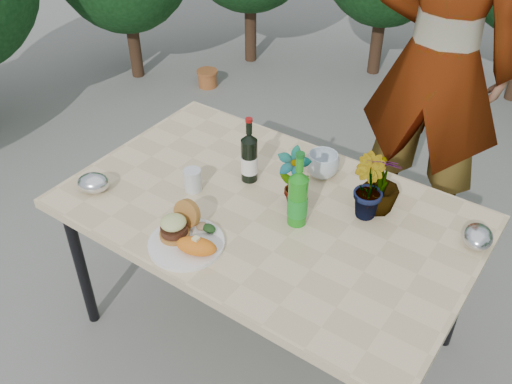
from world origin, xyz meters
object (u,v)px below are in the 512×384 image
Objects in this scene: patio_table at (267,219)px; person at (439,64)px; dinner_plate at (186,244)px; wine_bottle at (249,158)px.

patio_table is 0.81× the size of person.
person is (0.34, 1.48, 0.23)m from dinner_plate.
dinner_plate is (-0.12, -0.35, 0.06)m from patio_table.
dinner_plate is at bearing -101.98° from wine_bottle.
dinner_plate is at bearing 71.75° from person.
patio_table is 0.26m from wine_bottle.
patio_table is 0.37m from dinner_plate.
wine_bottle reaches higher than patio_table.
person reaches higher than wine_bottle.
patio_table is 5.44× the size of wine_bottle.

